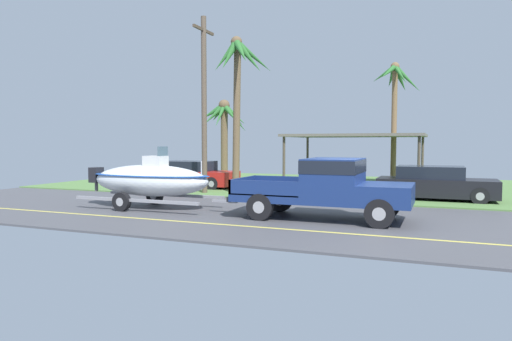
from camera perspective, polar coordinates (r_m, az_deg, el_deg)
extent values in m
cube|color=#4C4C51|center=(13.79, 12.48, -6.40)|extent=(36.00, 8.00, 0.06)
cube|color=#567F42|center=(24.62, 16.68, -2.10)|extent=(36.00, 14.00, 0.11)
cube|color=#DBCC4C|center=(12.04, 11.06, -7.65)|extent=(34.20, 0.12, 0.01)
cube|color=navy|center=(14.13, 8.12, -3.41)|extent=(5.28, 2.07, 0.22)
cube|color=navy|center=(13.77, 15.84, -2.43)|extent=(1.48, 2.07, 0.38)
cube|color=navy|center=(13.99, 9.61, -0.78)|extent=(1.58, 2.07, 1.10)
cube|color=black|center=(13.97, 9.63, 0.53)|extent=(1.60, 2.09, 0.38)
cube|color=#112047|center=(14.55, 2.26, -2.66)|extent=(2.22, 2.07, 0.04)
cube|color=navy|center=(15.47, 3.50, -1.54)|extent=(2.22, 0.08, 0.45)
cube|color=navy|center=(13.60, 0.85, -2.22)|extent=(2.22, 0.08, 0.45)
cube|color=navy|center=(14.92, -1.61, -1.72)|extent=(0.08, 2.07, 0.45)
cube|color=#333338|center=(15.01, -1.96, -3.21)|extent=(0.12, 1.86, 0.16)
sphere|color=#B2B2B7|center=(15.05, -2.38, -3.00)|extent=(0.10, 0.10, 0.10)
cylinder|color=black|center=(14.76, 15.90, -4.12)|extent=(0.80, 0.28, 0.80)
cylinder|color=#9E9EA3|center=(14.76, 15.90, -4.12)|extent=(0.36, 0.29, 0.36)
cylinder|color=black|center=(12.94, 15.04, -5.15)|extent=(0.80, 0.28, 0.80)
cylinder|color=#9E9EA3|center=(12.94, 15.04, -5.15)|extent=(0.36, 0.29, 0.36)
cylinder|color=black|center=(15.50, 3.02, -3.63)|extent=(0.80, 0.28, 0.80)
cylinder|color=#9E9EA3|center=(15.50, 3.02, -3.63)|extent=(0.36, 0.29, 0.36)
cylinder|color=black|center=(13.78, 0.52, -4.52)|extent=(0.80, 0.28, 0.80)
cylinder|color=#9E9EA3|center=(13.78, 0.52, -4.52)|extent=(0.36, 0.29, 0.36)
cube|color=gray|center=(15.27, -3.92, -3.82)|extent=(0.90, 0.10, 0.08)
cube|color=gray|center=(17.48, -11.21, -2.96)|extent=(4.90, 0.12, 0.10)
cube|color=gray|center=(15.99, -14.78, -3.60)|extent=(4.90, 0.12, 0.10)
cylinder|color=black|center=(17.80, -12.43, -3.05)|extent=(0.64, 0.22, 0.64)
cylinder|color=#9E9EA3|center=(17.80, -12.43, -3.05)|extent=(0.29, 0.23, 0.29)
cylinder|color=black|center=(16.25, -16.30, -3.72)|extent=(0.64, 0.22, 0.64)
cylinder|color=#9E9EA3|center=(16.25, -16.30, -3.72)|extent=(0.29, 0.23, 0.29)
ellipsoid|color=silver|center=(16.67, -12.95, -1.21)|extent=(4.54, 1.69, 1.10)
ellipsoid|color=#1E4CA5|center=(16.65, -12.95, -0.55)|extent=(4.63, 1.73, 0.12)
cube|color=silver|center=(16.50, -12.32, 0.65)|extent=(0.70, 0.60, 0.65)
cube|color=slate|center=(16.32, -11.47, 2.30)|extent=(0.06, 0.56, 0.36)
cube|color=black|center=(18.13, -19.17, -0.51)|extent=(0.36, 0.44, 0.56)
cylinder|color=#4C4C51|center=(18.15, -19.15, -1.46)|extent=(0.12, 0.12, 0.61)
cylinder|color=silver|center=(15.56, -6.78, 0.27)|extent=(0.04, 0.04, 0.50)
cube|color=black|center=(19.76, 21.39, -1.96)|extent=(4.50, 1.80, 0.70)
cube|color=black|center=(19.72, 20.78, -0.21)|extent=(2.52, 1.65, 0.50)
cylinder|color=black|center=(20.63, 25.66, -2.40)|extent=(0.66, 0.22, 0.66)
cylinder|color=#9E9EA3|center=(20.63, 25.66, -2.40)|extent=(0.30, 0.23, 0.30)
cylinder|color=black|center=(19.02, 25.98, -2.88)|extent=(0.66, 0.22, 0.66)
cylinder|color=#9E9EA3|center=(19.02, 25.98, -2.88)|extent=(0.30, 0.23, 0.30)
cylinder|color=black|center=(20.65, 17.15, -2.21)|extent=(0.66, 0.22, 0.66)
cylinder|color=#9E9EA3|center=(20.65, 17.15, -2.21)|extent=(0.30, 0.23, 0.30)
cylinder|color=black|center=(19.04, 16.74, -2.67)|extent=(0.66, 0.22, 0.66)
cylinder|color=#9E9EA3|center=(19.04, 16.74, -2.67)|extent=(0.30, 0.23, 0.30)
cube|color=#B21E19|center=(23.81, -7.97, -0.87)|extent=(4.70, 1.78, 0.70)
cube|color=black|center=(23.89, -8.47, 0.58)|extent=(2.63, 1.63, 0.50)
cylinder|color=black|center=(23.79, -3.66, -1.34)|extent=(0.66, 0.22, 0.66)
cylinder|color=#9E9EA3|center=(23.79, -3.66, -1.34)|extent=(0.30, 0.23, 0.30)
cylinder|color=black|center=(22.37, -5.43, -1.65)|extent=(0.66, 0.22, 0.66)
cylinder|color=#9E9EA3|center=(22.37, -5.43, -1.65)|extent=(0.30, 0.23, 0.30)
cylinder|color=black|center=(25.33, -10.20, -1.09)|extent=(0.66, 0.22, 0.66)
cylinder|color=#9E9EA3|center=(25.33, -10.20, -1.09)|extent=(0.30, 0.23, 0.30)
cylinder|color=black|center=(24.00, -12.23, -1.37)|extent=(0.66, 0.22, 0.66)
cylinder|color=#9E9EA3|center=(24.00, -12.23, -1.37)|extent=(0.30, 0.23, 0.30)
cylinder|color=#4C4238|center=(27.61, 19.91, 1.18)|extent=(0.14, 0.14, 2.63)
cylinder|color=#4C4238|center=(23.01, 19.51, 0.77)|extent=(0.14, 0.14, 2.63)
cylinder|color=#4C4238|center=(28.64, 6.39, 1.43)|extent=(0.14, 0.14, 2.63)
cylinder|color=#4C4238|center=(24.23, 3.48, 1.09)|extent=(0.14, 0.14, 2.63)
cube|color=#6B665B|center=(25.64, 12.27, 4.25)|extent=(7.20, 5.11, 0.14)
cylinder|color=brown|center=(28.78, -3.94, 3.45)|extent=(0.43, 0.47, 4.64)
cone|color=#2D6B2D|center=(28.59, -2.68, 6.93)|extent=(1.61, 0.46, 1.44)
cone|color=#2D6B2D|center=(28.93, -2.59, 6.44)|extent=(1.49, 1.15, 1.82)
cone|color=#2D6B2D|center=(29.50, -2.80, 6.82)|extent=(0.92, 2.02, 1.50)
cone|color=#2D6B2D|center=(29.32, -4.13, 6.96)|extent=(1.08, 1.27, 1.33)
cone|color=#2D6B2D|center=(29.30, -4.67, 7.09)|extent=(1.46, 0.99, 1.24)
cone|color=#2D6B2D|center=(28.93, -5.41, 7.19)|extent=(1.73, 0.97, 1.24)
cone|color=#2D6B2D|center=(28.58, -5.16, 6.93)|extent=(1.31, 1.44, 1.46)
cone|color=#2D6B2D|center=(28.13, -4.47, 6.80)|extent=(0.48, 1.71, 1.58)
cone|color=#2D6B2D|center=(28.25, -3.20, 7.11)|extent=(1.60, 1.21, 1.37)
sphere|color=brown|center=(28.87, -3.96, 8.06)|extent=(0.69, 0.69, 0.69)
cylinder|color=brown|center=(20.75, -2.41, 6.43)|extent=(0.32, 0.58, 6.79)
cone|color=#2D6B2D|center=(20.89, -0.94, 13.92)|extent=(1.43, 0.49, 1.59)
cone|color=#2D6B2D|center=(21.45, -0.25, 13.88)|extent=(1.49, 1.64, 1.43)
cone|color=#2D6B2D|center=(21.82, -2.22, 13.40)|extent=(0.94, 1.83, 1.68)
cone|color=#2D6B2D|center=(21.73, -3.40, 14.36)|extent=(1.47, 1.18, 1.01)
cone|color=#2D6B2D|center=(21.01, -3.77, 13.93)|extent=(1.20, 0.91, 1.48)
cone|color=#2D6B2D|center=(20.72, -3.29, 14.08)|extent=(0.71, 1.31, 1.52)
cone|color=#2D6B2D|center=(20.21, -1.86, 14.55)|extent=(1.49, 1.82, 1.46)
sphere|color=brown|center=(21.20, -2.43, 15.62)|extent=(0.50, 0.50, 0.50)
cylinder|color=brown|center=(26.91, 16.71, 5.34)|extent=(0.30, 0.44, 6.54)
cone|color=#2D6B2D|center=(27.15, 18.25, 10.71)|extent=(1.60, 0.49, 1.63)
cone|color=#2D6B2D|center=(27.56, 17.42, 10.78)|extent=(1.03, 1.40, 1.52)
cone|color=#2D6B2D|center=(27.84, 16.45, 11.04)|extent=(0.89, 1.67, 1.26)
cone|color=#2D6B2D|center=(27.29, 15.54, 11.41)|extent=(1.39, 0.43, 1.00)
cone|color=#2D6B2D|center=(26.52, 16.08, 11.65)|extent=(0.91, 1.62, 1.04)
cone|color=#2D6B2D|center=(26.49, 17.46, 11.26)|extent=(1.03, 1.55, 1.33)
sphere|color=brown|center=(27.22, 16.83, 12.22)|extent=(0.48, 0.48, 0.48)
cylinder|color=brown|center=(20.96, -6.44, 7.93)|extent=(0.24, 0.24, 7.92)
cube|color=brown|center=(21.49, -6.50, 16.89)|extent=(0.10, 1.80, 0.12)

